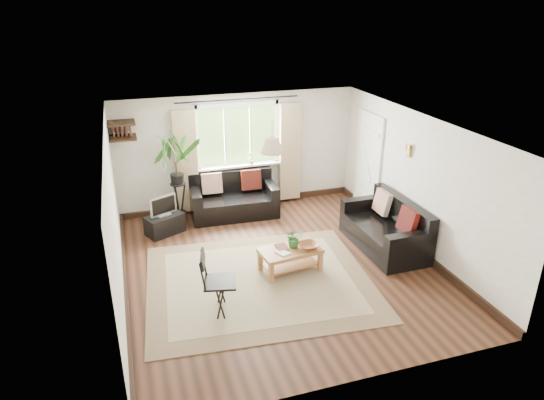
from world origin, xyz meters
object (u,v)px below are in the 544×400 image
object	(u,v)px
coffee_table	(290,260)
tv_stand	(165,224)
palm_stand	(177,180)
folding_chair	(220,283)
sofa_back	(234,197)
sofa_right	(385,226)

from	to	relation	value
coffee_table	tv_stand	size ratio (longest dim) A/B	1.42
coffee_table	palm_stand	size ratio (longest dim) A/B	0.55
tv_stand	palm_stand	xyz separation A→B (m)	(0.35, 0.44, 0.70)
tv_stand	folding_chair	distance (m)	2.82
sofa_back	palm_stand	distance (m)	1.20
sofa_back	folding_chair	distance (m)	3.32
tv_stand	sofa_back	bearing A→B (deg)	-9.01
sofa_back	coffee_table	distance (m)	2.46
palm_stand	folding_chair	world-z (taller)	palm_stand
tv_stand	palm_stand	distance (m)	0.90
tv_stand	sofa_right	bearing A→B (deg)	-50.57
sofa_back	folding_chair	size ratio (longest dim) A/B	1.85
palm_stand	folding_chair	distance (m)	3.23
coffee_table	folding_chair	world-z (taller)	folding_chair
sofa_right	tv_stand	world-z (taller)	sofa_right
sofa_right	coffee_table	distance (m)	1.90
coffee_table	sofa_back	bearing A→B (deg)	98.51
sofa_back	tv_stand	size ratio (longest dim) A/B	2.50
palm_stand	sofa_right	bearing A→B (deg)	-33.21
sofa_back	sofa_right	world-z (taller)	sofa_right
tv_stand	palm_stand	bearing A→B (deg)	26.55
sofa_back	sofa_right	xyz separation A→B (m)	(2.23, -2.16, 0.01)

